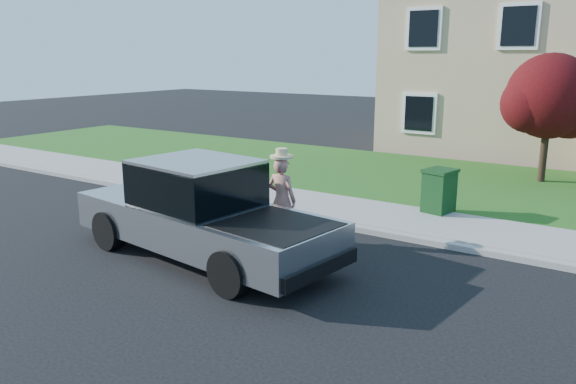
% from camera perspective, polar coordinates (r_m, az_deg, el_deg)
% --- Properties ---
extents(ground, '(80.00, 80.00, 0.00)m').
position_cam_1_polar(ground, '(9.83, -0.84, -8.25)').
color(ground, black).
rests_on(ground, ground).
extents(curb, '(40.00, 0.20, 0.12)m').
position_cam_1_polar(curb, '(11.80, 11.19, -4.41)').
color(curb, gray).
rests_on(curb, ground).
extents(sidewalk, '(40.00, 2.00, 0.15)m').
position_cam_1_polar(sidewalk, '(12.78, 13.06, -3.03)').
color(sidewalk, gray).
rests_on(sidewalk, ground).
extents(lawn, '(40.00, 7.00, 0.10)m').
position_cam_1_polar(lawn, '(16.96, 18.38, 0.65)').
color(lawn, '#194F16').
rests_on(lawn, ground).
extents(house, '(14.00, 11.30, 6.85)m').
position_cam_1_polar(house, '(24.24, 24.69, 11.29)').
color(house, tan).
rests_on(house, ground).
extents(pickup_truck, '(5.78, 2.60, 1.84)m').
position_cam_1_polar(pickup_truck, '(10.43, -8.75, -2.14)').
color(pickup_truck, black).
rests_on(pickup_truck, ground).
extents(woman, '(0.64, 0.46, 1.91)m').
position_cam_1_polar(woman, '(11.20, -0.64, -0.63)').
color(woman, tan).
rests_on(woman, ground).
extents(ornamental_tree, '(2.67, 2.41, 3.66)m').
position_cam_1_polar(ornamental_tree, '(17.69, 25.15, 8.43)').
color(ornamental_tree, black).
rests_on(ornamental_tree, lawn).
extents(trash_bin, '(0.75, 0.82, 1.00)m').
position_cam_1_polar(trash_bin, '(13.36, 15.10, 0.17)').
color(trash_bin, '#0E3613').
rests_on(trash_bin, sidewalk).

